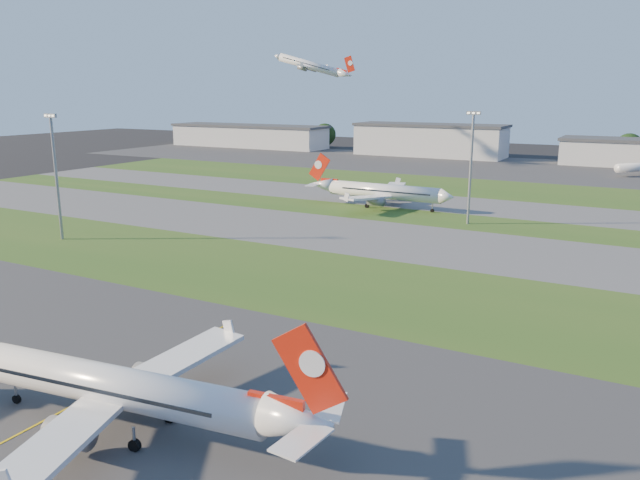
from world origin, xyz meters
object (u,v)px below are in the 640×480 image
Objects in this scene: airliner_parked at (122,389)px; light_mast_west at (56,169)px; light_mast_centre at (471,160)px; airliner_taxiing at (383,192)px.

airliner_parked is 1.42× the size of light_mast_west.
light_mast_centre is at bearing 81.87° from airliner_parked.
airliner_parked is 105.27m from light_mast_centre.
light_mast_centre is (25.75, -10.01, 10.57)m from airliner_taxiing.
airliner_taxiing is 80.17m from light_mast_west.
airliner_taxiing is at bearing 56.16° from light_mast_west.
airliner_taxiing is at bearing 94.68° from airliner_parked.
airliner_parked is at bearing 102.95° from airliner_taxiing.
light_mast_centre is (70.00, 56.00, 0.00)m from light_mast_west.
airliner_taxiing is 1.50× the size of light_mast_west.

